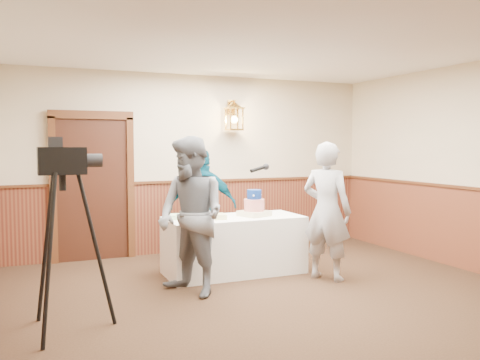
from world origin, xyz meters
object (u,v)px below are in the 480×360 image
Objects in this scene: baker at (327,211)px; tv_camera_rig at (64,249)px; sheet_cake_green at (179,217)px; sheet_cake_yellow at (213,217)px; interviewer at (191,216)px; display_table at (234,245)px; tiered_cake at (254,206)px; assistant_p at (203,206)px.

baker is 1.03× the size of tv_camera_rig.
tv_camera_rig is (-1.50, -1.44, -0.03)m from sheet_cake_green.
sheet_cake_green is (-0.40, 0.18, -0.00)m from sheet_cake_yellow.
interviewer is (-0.10, -0.82, 0.12)m from sheet_cake_green.
tv_camera_rig is at bearing 67.64° from baker.
interviewer is (-0.50, -0.64, 0.12)m from sheet_cake_yellow.
display_table is at bearing 30.13° from tv_camera_rig.
tv_camera_rig is at bearing -152.33° from tiered_cake.
baker is 3.22m from tv_camera_rig.
interviewer reaches higher than display_table.
tiered_cake is 0.61m from sheet_cake_yellow.
tiered_cake reaches higher than sheet_cake_yellow.
interviewer reaches higher than assistant_p.
sheet_cake_green is 0.16× the size of tv_camera_rig.
sheet_cake_yellow is 0.18× the size of baker.
sheet_cake_yellow is 0.17× the size of interviewer.
tiered_cake is at bearing 26.74° from tv_camera_rig.
tv_camera_rig reaches higher than assistant_p.
interviewer is (-0.82, -0.72, 0.52)m from display_table.
tv_camera_rig is (-2.22, -1.34, 0.38)m from display_table.
interviewer reaches higher than sheet_cake_green.
display_table is 1.07× the size of tv_camera_rig.
sheet_cake_yellow is at bearing 29.34° from baker.
tiered_cake is at bearing -5.29° from display_table.
interviewer is at bearing 56.09° from baker.
sheet_cake_yellow reaches higher than sheet_cake_green.
display_table is 1.31m from baker.
interviewer is at bearing 22.95° from tv_camera_rig.
tiered_cake is 2.82m from tv_camera_rig.
interviewer is 1.64m from assistant_p.
interviewer reaches higher than tiered_cake.
tiered_cake is 0.98m from baker.
interviewer is at bearing 86.27° from assistant_p.
display_table is at bearing 107.56° from interviewer.
assistant_p is at bearing 79.22° from sheet_cake_yellow.
tiered_cake is 1.66× the size of sheet_cake_green.
tv_camera_rig is (-3.17, -0.59, -0.11)m from baker.
sheet_cake_green is 0.83m from interviewer.
display_table is 6.82× the size of sheet_cake_green.
sheet_cake_yellow is at bearing 118.45° from interviewer.
display_table is at bearing -7.91° from sheet_cake_green.
tv_camera_rig is (-1.90, -1.26, -0.03)m from sheet_cake_yellow.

